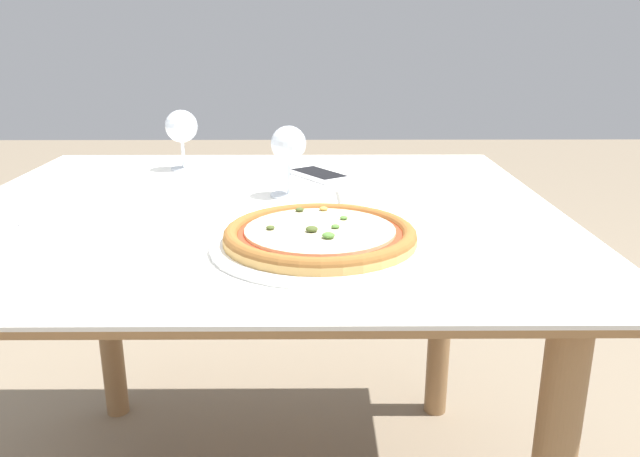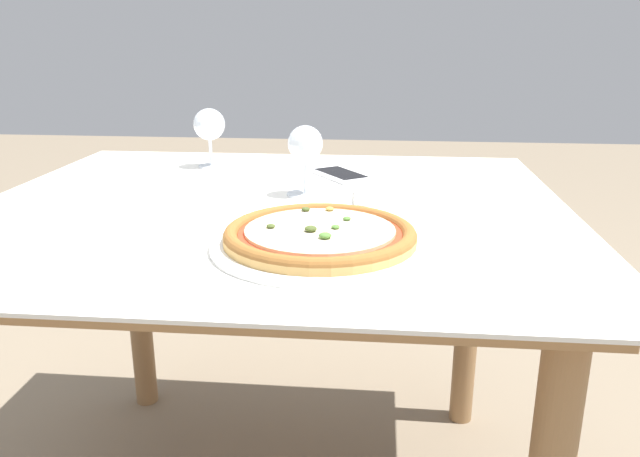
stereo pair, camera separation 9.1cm
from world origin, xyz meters
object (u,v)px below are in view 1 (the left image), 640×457
at_px(pizza_plate, 320,237).
at_px(wine_glass_far_left, 181,128).
at_px(fork, 19,230).
at_px(cell_phone, 319,175).
at_px(dining_table, 258,251).
at_px(wine_glass_far_right, 289,147).

xyz_separation_m(pizza_plate, wine_glass_far_left, (-0.32, 0.56, 0.08)).
height_order(pizza_plate, fork, pizza_plate).
height_order(fork, cell_phone, cell_phone).
bearing_deg(pizza_plate, dining_table, 116.16).
xyz_separation_m(pizza_plate, fork, (-0.49, 0.08, -0.01)).
bearing_deg(cell_phone, wine_glass_far_left, 164.97).
relative_size(fork, wine_glass_far_right, 1.22).
height_order(fork, wine_glass_far_left, wine_glass_far_left).
distance_m(wine_glass_far_left, cell_phone, 0.34).
distance_m(fork, wine_glass_far_left, 0.52).
bearing_deg(wine_glass_far_right, pizza_plate, -79.30).
xyz_separation_m(wine_glass_far_right, cell_phone, (0.06, 0.17, -0.09)).
bearing_deg(wine_glass_far_right, fork, -151.76).
bearing_deg(wine_glass_far_left, fork, -109.47).
distance_m(pizza_plate, wine_glass_far_left, 0.65).
bearing_deg(wine_glass_far_left, pizza_plate, -60.59).
height_order(fork, wine_glass_far_right, wine_glass_far_right).
bearing_deg(wine_glass_far_right, wine_glass_far_left, 135.77).
height_order(pizza_plate, cell_phone, pizza_plate).
relative_size(fork, cell_phone, 1.07).
bearing_deg(wine_glass_far_right, cell_phone, 70.45).
bearing_deg(fork, wine_glass_far_left, 70.53).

